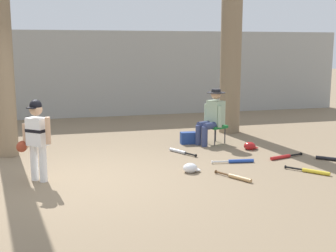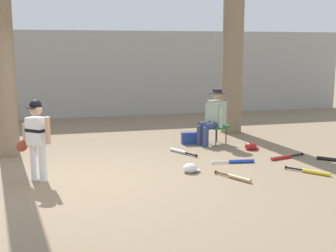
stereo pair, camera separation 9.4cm
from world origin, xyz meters
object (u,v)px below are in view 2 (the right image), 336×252
Objects in this scene: seated_spectator at (213,115)px; bat_wood_tan at (237,178)px; folding_stool at (217,127)px; batting_helmet_white at (190,168)px; bat_red_barrel at (284,157)px; bat_black_composite at (332,159)px; tree_behind_spectator at (233,48)px; bat_yellow_trainer at (313,172)px; tree_near_player at (1,26)px; young_ballplayer at (36,135)px; batting_helmet_red at (251,146)px; handbag_beside_stool at (189,138)px; bat_blue_youth at (238,161)px; bat_aluminum_silver at (180,152)px.

seated_spectator is 2.72m from bat_wood_tan.
folding_stool is 1.76× the size of batting_helmet_white.
bat_red_barrel and bat_black_composite have the same top height.
tree_behind_spectator reaches higher than bat_yellow_trainer.
seated_spectator is 1.77× the size of bat_wood_tan.
tree_near_player reaches higher than bat_yellow_trainer.
folding_stool is at bearing 26.88° from young_ballplayer.
tree_behind_spectator is 3.65× the size of young_ballplayer.
seated_spectator is 4.10× the size of batting_helmet_red.
young_ballplayer is at bearing -153.12° from folding_stool.
bat_red_barrel is at bearing -71.82° from batting_helmet_red.
handbag_beside_stool is 1.15× the size of batting_helmet_white.
handbag_beside_stool is at bearing 128.21° from bat_red_barrel.
handbag_beside_stool is 3.05m from bat_yellow_trainer.
tree_behind_spectator is 7.02× the size of bat_wood_tan.
bat_wood_tan is at bearing -163.71° from bat_black_composite.
tree_near_player is 7.12× the size of bat_blue_youth.
bat_red_barrel and bat_yellow_trainer have the same top height.
handbag_beside_stool is 3.01m from bat_black_composite.
bat_yellow_trainer is 2.06m from batting_helmet_white.
tree_behind_spectator is at bearing 12.62° from tree_near_player.
handbag_beside_stool is 1.83m from bat_blue_youth.
seated_spectator is at bearing 130.13° from bat_black_composite.
tree_behind_spectator is at bearing 69.08° from bat_wood_tan.
bat_yellow_trainer is at bearing -48.03° from bat_aluminum_silver.
young_ballplayer is at bearing -156.07° from bat_aluminum_silver.
tree_near_player is 8.33× the size of bat_wood_tan.
bat_red_barrel is 0.98× the size of bat_blue_youth.
bat_yellow_trainer is at bearing -64.17° from handbag_beside_stool.
young_ballplayer is 3.84× the size of handbag_beside_stool.
seated_spectator is 2.39m from batting_helmet_white.
bat_black_composite is at bearing -44.32° from handbag_beside_stool.
bat_red_barrel is 0.91m from batting_helmet_red.
young_ballplayer is at bearing -176.47° from bat_red_barrel.
young_ballplayer is at bearing 170.44° from bat_yellow_trainer.
folding_stool is 1.77× the size of batting_helmet_red.
handbag_beside_stool reaches higher than bat_wood_tan.
bat_black_composite is at bearing -9.99° from bat_blue_youth.
bat_aluminum_silver is at bearing 80.87° from batting_helmet_white.
bat_aluminum_silver is 1.99m from bat_wood_tan.
bat_blue_youth is (0.39, -1.79, -0.10)m from handbag_beside_stool.
bat_blue_youth is at bearing 19.40° from batting_helmet_white.
bat_black_composite is (1.56, -2.00, -0.33)m from folding_stool.
seated_spectator is 1.86× the size of bat_yellow_trainer.
folding_stool is 0.81× the size of bat_yellow_trainer.
batting_helmet_red is at bearing 97.83° from bat_yellow_trainer.
batting_helmet_red is at bearing 108.18° from bat_red_barrel.
bat_aluminum_silver is at bearing 101.18° from bat_wood_tan.
seated_spectator is (-0.90, -1.19, -1.43)m from tree_behind_spectator.
tree_behind_spectator is 2.78m from batting_helmet_red.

